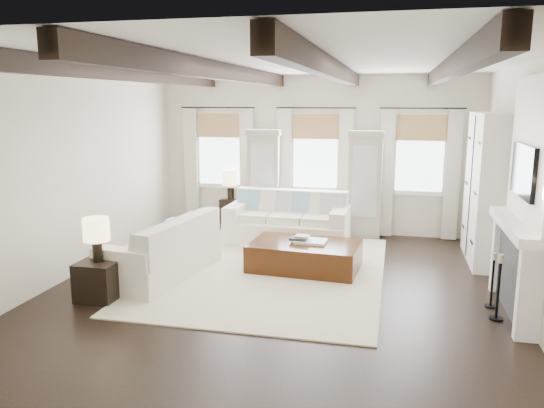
% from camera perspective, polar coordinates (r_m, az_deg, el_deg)
% --- Properties ---
extents(ground, '(7.50, 7.50, 0.00)m').
position_cam_1_polar(ground, '(7.65, 0.36, -9.55)').
color(ground, black).
rests_on(ground, ground).
extents(room_shell, '(6.54, 7.54, 3.22)m').
position_cam_1_polar(room_shell, '(7.96, 7.09, 5.18)').
color(room_shell, beige).
rests_on(room_shell, ground).
extents(area_rug, '(3.55, 4.68, 0.02)m').
position_cam_1_polar(area_rug, '(8.56, -0.23, -7.20)').
color(area_rug, beige).
rests_on(area_rug, ground).
extents(sofa_back, '(2.32, 1.10, 0.98)m').
position_cam_1_polar(sofa_back, '(10.16, 1.74, -1.96)').
color(sofa_back, white).
rests_on(sofa_back, ground).
extents(sofa_left, '(1.28, 2.28, 0.93)m').
position_cam_1_polar(sofa_left, '(8.40, -11.38, -5.14)').
color(sofa_left, white).
rests_on(sofa_left, ground).
extents(ottoman, '(1.80, 1.20, 0.45)m').
position_cam_1_polar(ottoman, '(8.61, 3.54, -5.62)').
color(ottoman, black).
rests_on(ottoman, ground).
extents(tray, '(0.53, 0.42, 0.04)m').
position_cam_1_polar(tray, '(8.56, 4.19, -4.02)').
color(tray, white).
rests_on(tray, ottoman).
extents(book_lower, '(0.27, 0.22, 0.04)m').
position_cam_1_polar(book_lower, '(8.55, 2.86, -3.74)').
color(book_lower, '#262628').
rests_on(book_lower, tray).
extents(book_upper, '(0.23, 0.19, 0.03)m').
position_cam_1_polar(book_upper, '(8.56, 3.29, -3.49)').
color(book_upper, beige).
rests_on(book_upper, book_lower).
extents(side_table_front, '(0.54, 0.54, 0.54)m').
position_cam_1_polar(side_table_front, '(7.72, -18.06, -7.80)').
color(side_table_front, black).
rests_on(side_table_front, ground).
extents(lamp_front, '(0.35, 0.35, 0.61)m').
position_cam_1_polar(lamp_front, '(7.54, -18.37, -2.89)').
color(lamp_front, black).
rests_on(lamp_front, side_table_front).
extents(side_table_back, '(0.41, 0.41, 0.61)m').
position_cam_1_polar(side_table_back, '(11.51, -4.42, -0.93)').
color(side_table_back, black).
rests_on(side_table_back, ground).
extents(lamp_back, '(0.37, 0.37, 0.63)m').
position_cam_1_polar(lamp_back, '(11.38, -4.48, 2.69)').
color(lamp_back, black).
rests_on(lamp_back, side_table_back).
extents(candlestick_near, '(0.17, 0.17, 0.85)m').
position_cam_1_polar(candlestick_near, '(7.24, 23.15, -8.77)').
color(candlestick_near, black).
rests_on(candlestick_near, ground).
extents(candlestick_far, '(0.15, 0.15, 0.75)m').
position_cam_1_polar(candlestick_far, '(7.64, 22.60, -8.02)').
color(candlestick_far, black).
rests_on(candlestick_far, ground).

